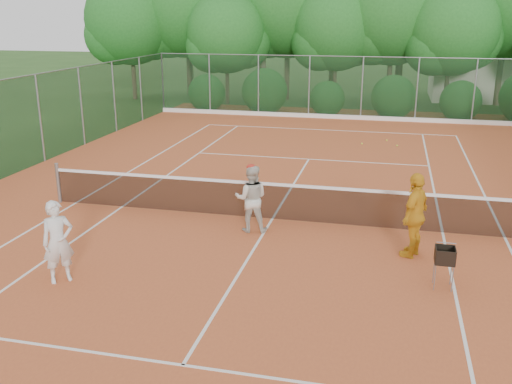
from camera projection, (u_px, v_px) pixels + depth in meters
ground at (272, 220)px, 14.32m from camera, size 120.00×120.00×0.00m
clay_court at (272, 220)px, 14.32m from camera, size 18.00×36.00×0.02m
club_building at (501, 74)px, 34.17m from camera, size 8.00×5.00×3.00m
tennis_net at (272, 200)px, 14.16m from camera, size 11.97×0.10×1.10m
player_white at (58, 242)px, 10.80m from camera, size 0.69×0.69×1.61m
player_center_grp at (251, 198)px, 13.35m from camera, size 0.87×0.73×1.64m
player_yellow at (415, 215)px, 11.92m from camera, size 0.84×1.16×1.83m
ball_hopper at (445, 256)px, 10.58m from camera, size 0.35×0.35×0.80m
stray_ball_a at (362, 144)px, 22.53m from camera, size 0.07×0.07×0.07m
stray_ball_b at (387, 140)px, 23.14m from camera, size 0.07×0.07×0.07m
stray_ball_c at (397, 146)px, 22.20m from camera, size 0.07×0.07×0.07m
court_markings at (272, 219)px, 14.31m from camera, size 11.03×23.83×0.01m
fence_back at (335, 88)px, 27.80m from camera, size 18.07×0.07×3.00m
tropical_treeline at (374, 11)px, 31.25m from camera, size 32.10×8.49×15.03m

